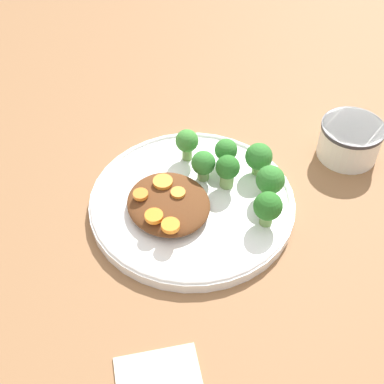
% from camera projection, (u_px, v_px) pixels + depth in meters
% --- Properties ---
extents(ground_plane, '(4.00, 4.00, 0.00)m').
position_uv_depth(ground_plane, '(192.00, 207.00, 0.75)').
color(ground_plane, '#8C603D').
extents(plate, '(0.29, 0.29, 0.02)m').
position_uv_depth(plate, '(192.00, 202.00, 0.75)').
color(plate, white).
rests_on(plate, ground_plane).
extents(dip_bowl, '(0.09, 0.09, 0.06)m').
position_uv_depth(dip_bowl, '(350.00, 139.00, 0.81)').
color(dip_bowl, white).
rests_on(dip_bowl, ground_plane).
extents(stew_mound, '(0.12, 0.11, 0.02)m').
position_uv_depth(stew_mound, '(169.00, 205.00, 0.72)').
color(stew_mound, '#5B3319').
rests_on(stew_mound, plate).
extents(broccoli_floret_0, '(0.03, 0.03, 0.05)m').
position_uv_depth(broccoli_floret_0, '(229.00, 171.00, 0.74)').
color(broccoli_floret_0, '#7FA85B').
rests_on(broccoli_floret_0, plate).
extents(broccoli_floret_1, '(0.04, 0.04, 0.05)m').
position_uv_depth(broccoli_floret_1, '(268.00, 207.00, 0.69)').
color(broccoli_floret_1, '#759E51').
rests_on(broccoli_floret_1, plate).
extents(broccoli_floret_2, '(0.03, 0.03, 0.05)m').
position_uv_depth(broccoli_floret_2, '(226.00, 152.00, 0.77)').
color(broccoli_floret_2, '#7FA85B').
rests_on(broccoli_floret_2, plate).
extents(broccoli_floret_3, '(0.03, 0.03, 0.05)m').
position_uv_depth(broccoli_floret_3, '(203.00, 164.00, 0.75)').
color(broccoli_floret_3, '#7FA85B').
rests_on(broccoli_floret_3, plate).
extents(broccoli_floret_4, '(0.04, 0.04, 0.05)m').
position_uv_depth(broccoli_floret_4, '(270.00, 181.00, 0.72)').
color(broccoli_floret_4, '#759E51').
rests_on(broccoli_floret_4, plate).
extents(broccoli_floret_5, '(0.04, 0.04, 0.05)m').
position_uv_depth(broccoli_floret_5, '(257.00, 155.00, 0.76)').
color(broccoli_floret_5, '#759E51').
rests_on(broccoli_floret_5, plate).
extents(broccoli_floret_6, '(0.03, 0.03, 0.05)m').
position_uv_depth(broccoli_floret_6, '(187.00, 142.00, 0.78)').
color(broccoli_floret_6, '#759E51').
rests_on(broccoli_floret_6, plate).
extents(carrot_slice_0, '(0.02, 0.02, 0.00)m').
position_uv_depth(carrot_slice_0, '(178.00, 192.00, 0.72)').
color(carrot_slice_0, orange).
rests_on(carrot_slice_0, stew_mound).
extents(carrot_slice_1, '(0.02, 0.02, 0.01)m').
position_uv_depth(carrot_slice_1, '(141.00, 194.00, 0.71)').
color(carrot_slice_1, orange).
rests_on(carrot_slice_1, stew_mound).
extents(carrot_slice_2, '(0.03, 0.03, 0.01)m').
position_uv_depth(carrot_slice_2, '(163.00, 182.00, 0.73)').
color(carrot_slice_2, orange).
rests_on(carrot_slice_2, stew_mound).
extents(carrot_slice_3, '(0.02, 0.02, 0.01)m').
position_uv_depth(carrot_slice_3, '(154.00, 216.00, 0.69)').
color(carrot_slice_3, orange).
rests_on(carrot_slice_3, stew_mound).
extents(carrot_slice_4, '(0.02, 0.02, 0.01)m').
position_uv_depth(carrot_slice_4, '(170.00, 225.00, 0.68)').
color(carrot_slice_4, orange).
rests_on(carrot_slice_4, stew_mound).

